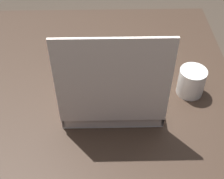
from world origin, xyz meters
TOP-DOWN VIEW (x-y plane):
  - dining_table at (0.00, 0.00)m, footprint 0.99×1.00m
  - donut_box at (-0.05, 0.11)m, footprint 0.31×0.31m
  - coffee_mug at (-0.32, 0.06)m, footprint 0.09×0.09m
  - paper_napkin at (-0.08, -0.21)m, footprint 0.16×0.12m

SIDE VIEW (x-z plane):
  - dining_table at x=0.00m, z-range 0.27..1.03m
  - paper_napkin at x=-0.08m, z-range 0.75..0.76m
  - coffee_mug at x=-0.32m, z-range 0.75..0.85m
  - donut_box at x=-0.05m, z-range 0.64..0.99m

